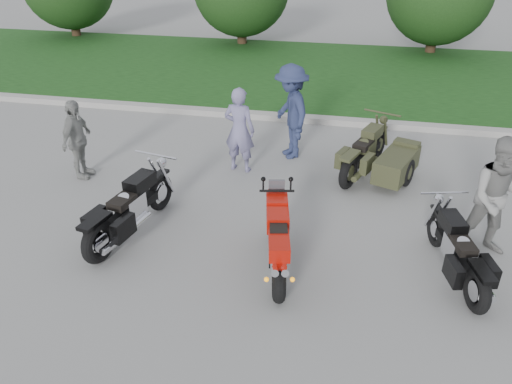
% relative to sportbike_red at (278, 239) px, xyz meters
% --- Properties ---
extents(ground, '(80.00, 80.00, 0.00)m').
position_rel_sportbike_red_xyz_m(ground, '(-0.62, -0.03, -0.53)').
color(ground, gray).
rests_on(ground, ground).
extents(curb, '(60.00, 0.30, 0.15)m').
position_rel_sportbike_red_xyz_m(curb, '(-0.62, 5.97, -0.45)').
color(curb, '#A6A39C').
rests_on(curb, ground).
extents(grass_strip, '(60.00, 8.00, 0.14)m').
position_rel_sportbike_red_xyz_m(grass_strip, '(-0.62, 10.12, -0.46)').
color(grass_strip, '#286121').
rests_on(grass_strip, ground).
extents(sportbike_red, '(0.58, 1.89, 0.90)m').
position_rel_sportbike_red_xyz_m(sportbike_red, '(0.00, 0.00, 0.00)').
color(sportbike_red, black).
rests_on(sportbike_red, ground).
extents(cruiser_left, '(0.62, 2.27, 0.88)m').
position_rel_sportbike_red_xyz_m(cruiser_left, '(-2.43, 0.40, -0.08)').
color(cruiser_left, black).
rests_on(cruiser_left, ground).
extents(cruiser_right, '(0.68, 2.02, 0.79)m').
position_rel_sportbike_red_xyz_m(cruiser_right, '(2.48, 0.33, -0.13)').
color(cruiser_right, black).
rests_on(cruiser_right, ground).
extents(cruiser_sidecar, '(1.54, 2.12, 0.85)m').
position_rel_sportbike_red_xyz_m(cruiser_sidecar, '(1.50, 3.21, -0.13)').
color(cruiser_sidecar, black).
rests_on(cruiser_sidecar, ground).
extents(person_stripe, '(0.68, 0.50, 1.70)m').
position_rel_sportbike_red_xyz_m(person_stripe, '(-1.27, 3.06, 0.32)').
color(person_stripe, gray).
rests_on(person_stripe, ground).
extents(person_grey, '(0.94, 0.75, 1.86)m').
position_rel_sportbike_red_xyz_m(person_grey, '(3.04, 1.08, 0.40)').
color(person_grey, gray).
rests_on(person_grey, ground).
extents(person_denim, '(1.22, 1.45, 1.95)m').
position_rel_sportbike_red_xyz_m(person_denim, '(-0.39, 3.92, 0.45)').
color(person_denim, navy).
rests_on(person_denim, ground).
extents(person_back, '(0.38, 0.91, 1.55)m').
position_rel_sportbike_red_xyz_m(person_back, '(-4.21, 2.14, 0.24)').
color(person_back, gray).
rests_on(person_back, ground).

